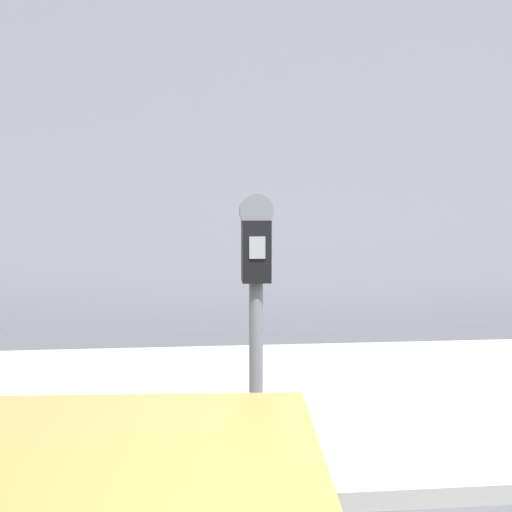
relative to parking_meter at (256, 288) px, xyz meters
The scene contains 3 objects.
sidewalk 1.64m from the parking_meter, 71.18° to the left, with size 24.00×2.80×0.11m.
building_facade 4.41m from the parking_meter, 84.02° to the left, with size 24.00×0.30×6.77m.
parking_meter is the anchor object (origin of this frame).
Camera 1 is at (-0.61, -1.59, 1.57)m, focal length 35.00 mm.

